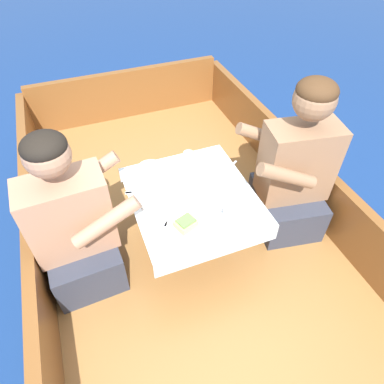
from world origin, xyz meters
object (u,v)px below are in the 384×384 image
Objects in this scene: sandwich at (186,223)px; coffee_cup_starboard at (186,195)px; person_port at (75,228)px; person_starboard at (293,174)px; coffee_cup_port at (189,157)px.

coffee_cup_starboard is at bearing 70.05° from sandwich.
sandwich is 1.23× the size of coffee_cup_starboard.
person_port is at bearing 173.88° from coffee_cup_starboard.
sandwich is (-0.73, -0.17, 0.05)m from person_starboard.
coffee_cup_port is (0.19, 0.47, 0.00)m from sandwich.
coffee_cup_starboard is (-0.67, 0.01, 0.06)m from person_starboard.
person_starboard is at bearing 13.25° from sandwich.
person_port is at bearing 6.77° from person_starboard.
sandwich is at bearing 23.18° from person_starboard.
coffee_cup_starboard is at bearing -113.67° from coffee_cup_port.
person_starboard is (1.25, -0.07, 0.03)m from person_port.
sandwich is 0.19m from coffee_cup_starboard.
coffee_cup_port is at bearing 15.33° from person_port.
coffee_cup_port is (0.71, 0.23, 0.09)m from person_port.
coffee_cup_port is at bearing -19.24° from person_starboard.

